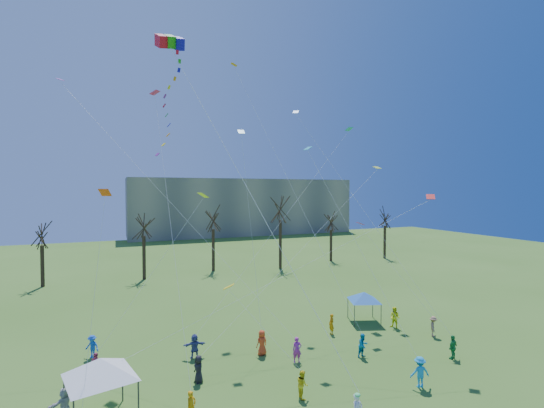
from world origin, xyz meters
name	(u,v)px	position (x,y,z in m)	size (l,w,h in m)	color
distant_building	(243,207)	(22.00, 82.00, 7.50)	(60.00, 14.00, 15.00)	gray
bare_tree_row	(218,225)	(3.05, 36.10, 6.92)	(68.90, 8.17, 11.52)	black
big_box_kite	(174,105)	(-7.03, 8.13, 17.43)	(4.78, 6.58, 23.73)	red
canopy_tent_white	(100,368)	(-11.44, 3.69, 2.84)	(4.34, 4.34, 3.35)	#3F3F44
canopy_tent_blue	(364,296)	(10.03, 10.89, 2.30)	(3.40, 3.40, 2.71)	#3F3F44
festival_crowd	(277,355)	(-0.76, 5.75, 0.85)	(27.70, 13.10, 1.85)	#B51625
small_kites_aloft	(272,166)	(1.23, 11.38, 13.84)	(28.98, 18.44, 34.14)	#EB460C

